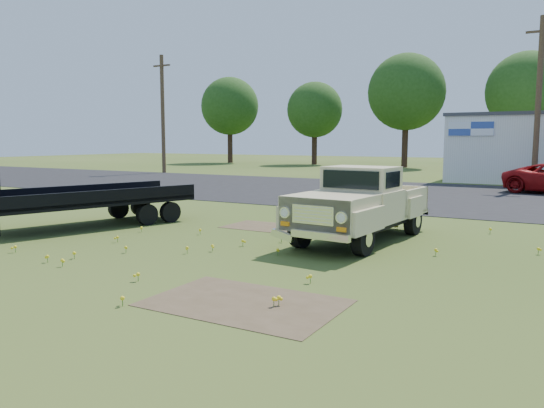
{
  "coord_description": "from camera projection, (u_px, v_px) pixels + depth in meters",
  "views": [
    {
      "loc": [
        5.86,
        -9.78,
        2.54
      ],
      "look_at": [
        -0.29,
        1.0,
        1.04
      ],
      "focal_mm": 35.0,
      "sensor_mm": 36.0,
      "label": 1
    }
  ],
  "objects": [
    {
      "name": "treeline_b",
      "position": [
        315.0,
        110.0,
        55.15
      ],
      "size": [
        5.76,
        5.76,
        8.57
      ],
      "color": "#332017",
      "rests_on": "ground"
    },
    {
      "name": "utility_pole_mid",
      "position": [
        538.0,
        101.0,
        28.07
      ],
      "size": [
        1.6,
        0.3,
        9.0
      ],
      "color": "#462E20",
      "rests_on": "ground"
    },
    {
      "name": "treeline_d",
      "position": [
        527.0,
        92.0,
        44.76
      ],
      "size": [
        6.72,
        6.72,
        10.0
      ],
      "color": "#332017",
      "rests_on": "ground"
    },
    {
      "name": "treeline_a",
      "position": [
        230.0,
        106.0,
        59.14
      ],
      "size": [
        6.4,
        6.4,
        9.52
      ],
      "color": "#332017",
      "rests_on": "ground"
    },
    {
      "name": "vintage_pickup_truck",
      "position": [
        361.0,
        204.0,
        13.35
      ],
      "size": [
        2.44,
        5.36,
        1.89
      ],
      "primitive_type": null,
      "rotation": [
        0.0,
        0.0,
        -0.08
      ],
      "color": "tan",
      "rests_on": "ground"
    },
    {
      "name": "dirt_patch_b",
      "position": [
        264.0,
        227.0,
        15.63
      ],
      "size": [
        2.2,
        1.6,
        0.01
      ],
      "primitive_type": "cube",
      "color": "#4D3F29",
      "rests_on": "ground"
    },
    {
      "name": "treeline_c",
      "position": [
        406.0,
        92.0,
        48.79
      ],
      "size": [
        7.04,
        7.04,
        10.47
      ],
      "color": "#332017",
      "rests_on": "ground"
    },
    {
      "name": "asphalt_lot",
      "position": [
        427.0,
        195.0,
        24.56
      ],
      "size": [
        90.0,
        14.0,
        0.02
      ],
      "primitive_type": "cube",
      "color": "black",
      "rests_on": "ground"
    },
    {
      "name": "dirt_patch_a",
      "position": [
        245.0,
        303.0,
        8.3
      ],
      "size": [
        3.0,
        2.0,
        0.01
      ],
      "primitive_type": "cube",
      "color": "#4D3F29",
      "rests_on": "ground"
    },
    {
      "name": "utility_pole_west",
      "position": [
        163.0,
        113.0,
        40.87
      ],
      "size": [
        1.6,
        0.3,
        9.0
      ],
      "color": "#462E20",
      "rests_on": "ground"
    },
    {
      "name": "flatbed_trailer",
      "position": [
        88.0,
        196.0,
        15.62
      ],
      "size": [
        4.15,
        6.94,
        1.8
      ],
      "primitive_type": null,
      "rotation": [
        0.0,
        0.0,
        -0.32
      ],
      "color": "black",
      "rests_on": "ground"
    },
    {
      "name": "ground",
      "position": [
        261.0,
        257.0,
        11.62
      ],
      "size": [
        140.0,
        140.0,
        0.0
      ],
      "primitive_type": "plane",
      "color": "#364E19",
      "rests_on": "ground"
    }
  ]
}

